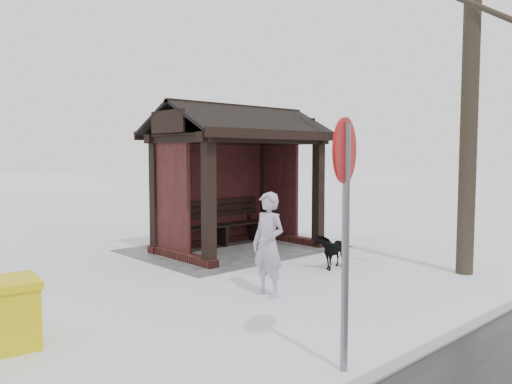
# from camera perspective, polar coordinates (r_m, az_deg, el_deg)

# --- Properties ---
(ground) EXTENTS (120.00, 120.00, 0.00)m
(ground) POSITION_cam_1_polar(r_m,az_deg,el_deg) (10.76, -1.86, -6.66)
(ground) COLOR white
(ground) RESTS_ON ground
(kerb) EXTENTS (120.00, 0.15, 0.06)m
(kerb) POSITION_cam_1_polar(r_m,az_deg,el_deg) (7.59, 26.92, -11.72)
(kerb) COLOR gray
(kerb) RESTS_ON ground
(trampled_patch) EXTENTS (4.20, 3.20, 0.02)m
(trampled_patch) POSITION_cam_1_polar(r_m,az_deg,el_deg) (10.90, -2.55, -6.47)
(trampled_patch) COLOR gray
(trampled_patch) RESTS_ON ground
(bus_shelter) EXTENTS (3.60, 2.40, 3.09)m
(bus_shelter) POSITION_cam_1_polar(r_m,az_deg,el_deg) (10.68, -2.44, 4.94)
(bus_shelter) COLOR #3A1715
(bus_shelter) RESTS_ON ground
(pedestrian) EXTENTS (0.39, 0.57, 1.51)m
(pedestrian) POSITION_cam_1_polar(r_m,az_deg,el_deg) (7.22, 1.41, -6.00)
(pedestrian) COLOR #AC9DB8
(pedestrian) RESTS_ON ground
(dog) EXTENTS (0.80, 0.48, 0.63)m
(dog) POSITION_cam_1_polar(r_m,az_deg,el_deg) (9.17, 8.58, -6.63)
(dog) COLOR black
(dog) RESTS_ON ground
(road_sign) EXTENTS (0.59, 0.23, 2.39)m
(road_sign) POSITION_cam_1_polar(r_m,az_deg,el_deg) (4.68, 10.11, 0.22)
(road_sign) COLOR slate
(road_sign) RESTS_ON ground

